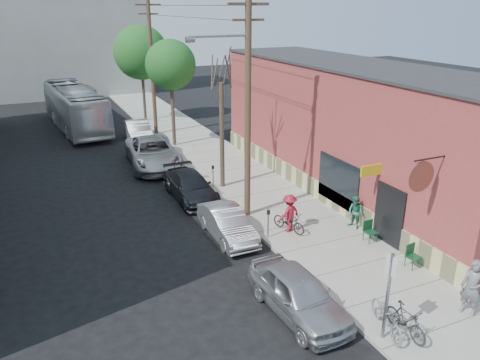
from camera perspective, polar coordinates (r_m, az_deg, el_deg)
name	(u,v)px	position (r m, az deg, el deg)	size (l,w,h in m)	color
ground	(233,268)	(17.95, -0.92, -10.67)	(120.00, 120.00, 0.00)	black
sidewalk	(224,166)	(28.67, -1.97, 1.74)	(4.50, 58.00, 0.15)	#A8A89B
cafe_building	(352,129)	(25.06, 13.51, 6.10)	(6.60, 20.20, 6.61)	#973938
end_cap_building	(60,38)	(56.34, -21.13, 15.85)	(18.00, 8.00, 12.00)	#979793
sign_post	(389,288)	(14.12, 17.65, -12.49)	(0.07, 0.45, 2.80)	slate
parking_meter_near	(268,219)	(19.48, 3.47, -4.79)	(0.14, 0.14, 1.24)	slate
parking_meter_far	(213,173)	(24.77, -3.31, 0.87)	(0.14, 0.14, 1.24)	slate
utility_pole_near	(247,102)	(20.25, 0.81, 9.44)	(3.57, 0.28, 10.00)	#503A28
utility_pole_far	(152,64)	(35.45, -10.70, 13.77)	(1.80, 0.28, 10.00)	#503A28
tree_bare	(222,136)	(24.40, -2.21, 5.35)	(0.24, 0.24, 5.54)	#44392C
tree_leafy_mid	(171,65)	(32.08, -8.46, 13.68)	(3.33, 3.33, 7.14)	#44392C
tree_leafy_far	(141,53)	(40.12, -12.00, 14.96)	(4.38, 4.38, 7.76)	#44392C
patio_chair_a	(371,232)	(20.01, 15.63, -6.10)	(0.50, 0.50, 0.88)	#103B20
patio_chair_b	(414,257)	(18.63, 20.40, -8.77)	(0.50, 0.50, 0.88)	#103B20
patron_grey	(472,288)	(16.50, 26.47, -11.70)	(0.69, 0.45, 1.89)	slate
patron_green	(355,212)	(20.88, 13.89, -3.87)	(0.72, 0.56, 1.48)	#2D7156
cyclist	(289,213)	(20.09, 6.03, -4.03)	(1.08, 0.62, 1.67)	maroon
cyclist_bike	(289,222)	(20.26, 5.98, -5.06)	(0.58, 1.67, 0.88)	black
parked_bike_a	(406,321)	(15.09, 19.55, -15.85)	(0.46, 1.63, 0.98)	black
parked_bike_b	(387,316)	(15.07, 17.49, -15.54)	(0.67, 1.93, 1.02)	slate
car_0	(298,294)	(15.36, 7.12, -13.59)	(1.71, 4.25, 1.45)	#A1A4A9
car_1	(227,224)	(19.84, -1.57, -5.34)	(1.37, 3.92, 1.29)	#979A9E
car_2	(191,186)	(23.91, -6.02, -0.78)	(1.85, 4.55, 1.32)	black
car_3	(153,153)	(29.08, -10.57, 3.28)	(2.84, 6.17, 1.71)	#93949A
car_4	(138,132)	(34.70, -12.33, 5.78)	(1.59, 4.55, 1.50)	#ACB0B4
bus	(75,107)	(39.81, -19.47, 8.35)	(2.86, 12.21, 3.40)	silver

